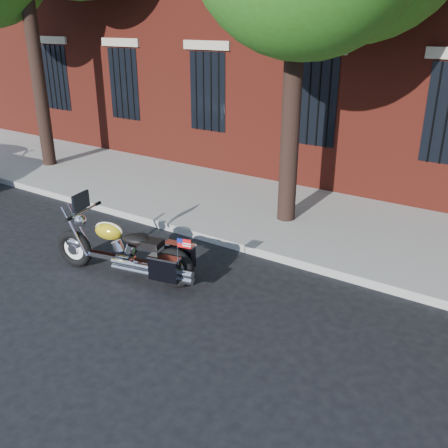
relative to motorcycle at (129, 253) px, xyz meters
The scene contains 4 objects.
ground 0.91m from the motorcycle, 45.34° to the left, with size 120.00×120.00×0.00m, color black.
curb 2.06m from the motorcycle, 74.05° to the left, with size 40.00×0.16×0.15m, color gray.
sidewalk 3.88m from the motorcycle, 81.74° to the left, with size 40.00×3.60×0.15m, color gray.
motorcycle is the anchor object (origin of this frame).
Camera 1 is at (4.78, -5.73, 3.95)m, focal length 40.00 mm.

